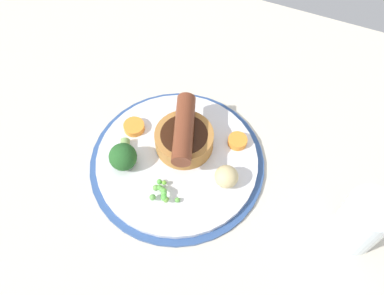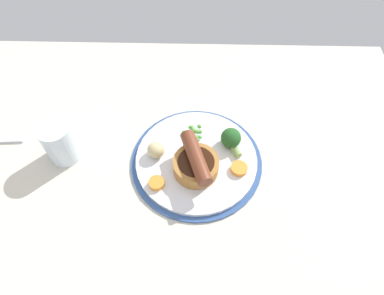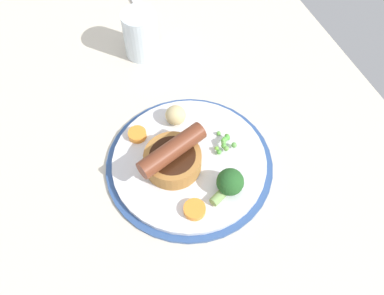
{
  "view_description": "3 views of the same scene",
  "coord_description": "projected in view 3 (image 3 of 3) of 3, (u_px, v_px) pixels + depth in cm",
  "views": [
    {
      "loc": [
        9.11,
        -31.49,
        61.9
      ],
      "look_at": [
        -3.77,
        0.05,
        6.13
      ],
      "focal_mm": 40.0,
      "sensor_mm": 36.0,
      "label": 1
    },
    {
      "loc": [
        -5.54,
        36.64,
        63.83
      ],
      "look_at": [
        -4.6,
        -3.34,
        6.03
      ],
      "focal_mm": 32.0,
      "sensor_mm": 36.0,
      "label": 2
    },
    {
      "loc": [
        -39.45,
        11.45,
        63.47
      ],
      "look_at": [
        -4.54,
        -2.66,
        6.3
      ],
      "focal_mm": 40.0,
      "sensor_mm": 36.0,
      "label": 3
    }
  ],
  "objects": [
    {
      "name": "pea_pile",
      "position": [
        225.0,
        142.0,
        0.7
      ],
      "size": [
        4.42,
        3.69,
        1.74
      ],
      "color": "#5BA044",
      "rests_on": "dinner_plate"
    },
    {
      "name": "drinking_glass",
      "position": [
        141.0,
        34.0,
        0.81
      ],
      "size": [
        6.58,
        6.58,
        9.29
      ],
      "primitive_type": "cylinder",
      "color": "silver",
      "rests_on": "dining_table"
    },
    {
      "name": "sausage_pudding",
      "position": [
        173.0,
        158.0,
        0.67
      ],
      "size": [
        9.14,
        11.92,
        6.05
      ],
      "rotation": [
        0.0,
        0.0,
        1.9
      ],
      "color": "#AD7538",
      "rests_on": "dinner_plate"
    },
    {
      "name": "potato_chunk_0",
      "position": [
        176.0,
        115.0,
        0.72
      ],
      "size": [
        4.57,
        4.53,
        3.2
      ],
      "primitive_type": "ellipsoid",
      "rotation": [
        0.0,
        0.0,
        5.93
      ],
      "color": "#CCB77F",
      "rests_on": "dinner_plate"
    },
    {
      "name": "broccoli_floret_near",
      "position": [
        229.0,
        183.0,
        0.65
      ],
      "size": [
        4.43,
        5.99,
        4.26
      ],
      "rotation": [
        0.0,
        0.0,
        5.14
      ],
      "color": "#235623",
      "rests_on": "dinner_plate"
    },
    {
      "name": "dinner_plate",
      "position": [
        189.0,
        163.0,
        0.7
      ],
      "size": [
        27.37,
        27.37,
        1.4
      ],
      "color": "#2D4C84",
      "rests_on": "dining_table"
    },
    {
      "name": "dining_table",
      "position": [
        168.0,
        147.0,
        0.74
      ],
      "size": [
        110.0,
        80.0,
        3.0
      ],
      "primitive_type": "cube",
      "color": "beige",
      "rests_on": "ground"
    },
    {
      "name": "carrot_slice_0",
      "position": [
        137.0,
        134.0,
        0.72
      ],
      "size": [
        4.33,
        4.33,
        1.12
      ],
      "primitive_type": "cylinder",
      "rotation": [
        0.0,
        0.0,
        5.53
      ],
      "color": "orange",
      "rests_on": "dinner_plate"
    },
    {
      "name": "carrot_slice_1",
      "position": [
        195.0,
        210.0,
        0.64
      ],
      "size": [
        4.39,
        4.39,
        1.07
      ],
      "primitive_type": "cylinder",
      "rotation": [
        0.0,
        0.0,
        2.75
      ],
      "color": "orange",
      "rests_on": "dinner_plate"
    }
  ]
}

